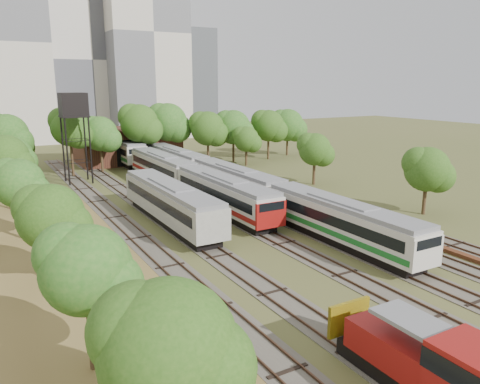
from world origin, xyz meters
TOP-DOWN VIEW (x-y plane):
  - ground at (0.00, 0.00)m, footprint 240.00×240.00m
  - dry_grass_patch at (-18.00, 8.00)m, footprint 14.00×60.00m
  - tracks at (-0.67, 25.00)m, footprint 24.60×80.00m
  - railcar_red_set at (-2.00, 29.60)m, footprint 3.01×34.58m
  - railcar_green_set at (2.00, 25.66)m, footprint 2.91×52.08m
  - railcar_rear at (-2.00, 56.86)m, footprint 3.20×16.07m
  - shunter_locomotive at (-8.00, -8.46)m, footprint 2.59×8.10m
  - old_grey_coach at (-8.00, 20.29)m, footprint 3.07×18.00m
  - water_tower at (-11.65, 44.07)m, footprint 3.39×3.39m
  - rail_pile_near at (8.00, 2.39)m, footprint 0.59×8.79m
  - rail_pile_far at (8.20, 3.50)m, footprint 0.49×7.84m
  - maintenance_shed at (-1.00, 57.98)m, footprint 16.45×11.55m
  - tree_band_left at (-19.45, 24.52)m, footprint 6.93×63.08m
  - tree_band_far at (4.96, 49.78)m, footprint 51.45×10.69m
  - tree_band_right at (14.83, 25.97)m, footprint 5.21×37.81m
  - tower_centre at (2.00, 100.00)m, footprint 20.00×18.00m
  - tower_right at (14.00, 92.00)m, footprint 18.00×16.00m
  - tower_far_right at (34.00, 110.00)m, footprint 12.00×12.00m

SIDE VIEW (x-z plane):
  - ground at x=0.00m, z-range 0.00..0.00m
  - dry_grass_patch at x=-18.00m, z-range 0.00..0.04m
  - tracks at x=-0.67m, z-range -0.05..0.14m
  - rail_pile_far at x=8.20m, z-range 0.00..0.25m
  - rail_pile_near at x=8.00m, z-range 0.00..0.29m
  - shunter_locomotive at x=-8.00m, z-range -0.08..3.31m
  - railcar_green_set at x=2.00m, z-range 0.10..3.70m
  - railcar_red_set at x=-2.00m, z-range 0.11..3.83m
  - old_grey_coach at x=-8.00m, z-range 0.17..3.97m
  - railcar_rear at x=-2.00m, z-range 0.11..4.08m
  - maintenance_shed at x=-1.00m, z-range -0.87..6.70m
  - tree_band_right at x=14.83m, z-range 1.07..7.89m
  - tree_band_left at x=-19.45m, z-range 0.81..8.61m
  - tree_band_far at x=4.96m, z-range 1.25..11.04m
  - water_tower at x=-11.65m, z-range 4.02..15.74m
  - tower_far_right at x=34.00m, z-range 0.00..28.00m
  - tower_centre at x=2.00m, z-range 0.00..36.00m
  - tower_right at x=14.00m, z-range 0.00..48.00m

